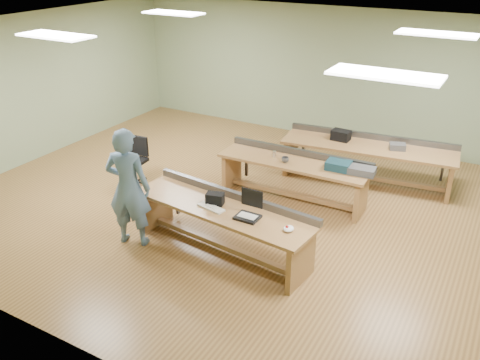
{
  "coord_description": "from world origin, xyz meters",
  "views": [
    {
      "loc": [
        3.8,
        -6.98,
        4.28
      ],
      "look_at": [
        0.2,
        -0.6,
        0.81
      ],
      "focal_mm": 38.0,
      "sensor_mm": 36.0,
      "label": 1
    }
  ],
  "objects_px": {
    "task_chair": "(135,167)",
    "mug": "(285,160)",
    "workbench_front": "(223,218)",
    "workbench_mid": "(294,171)",
    "workbench_back": "(368,154)",
    "parts_bin_teal": "(338,165)",
    "person": "(128,188)",
    "drinks_can": "(274,154)",
    "parts_bin_grey": "(362,171)",
    "laptop_base": "(247,217)",
    "camera_bag": "(215,199)"
  },
  "relations": [
    {
      "from": "workbench_front",
      "to": "parts_bin_grey",
      "type": "bearing_deg",
      "value": 62.42
    },
    {
      "from": "parts_bin_grey",
      "to": "mug",
      "type": "xyz_separation_m",
      "value": [
        -1.32,
        -0.18,
        -0.01
      ]
    },
    {
      "from": "parts_bin_grey",
      "to": "laptop_base",
      "type": "bearing_deg",
      "value": -112.81
    },
    {
      "from": "parts_bin_grey",
      "to": "mug",
      "type": "height_order",
      "value": "parts_bin_grey"
    },
    {
      "from": "drinks_can",
      "to": "task_chair",
      "type": "bearing_deg",
      "value": -161.21
    },
    {
      "from": "mug",
      "to": "workbench_mid",
      "type": "bearing_deg",
      "value": 53.15
    },
    {
      "from": "task_chair",
      "to": "drinks_can",
      "type": "height_order",
      "value": "task_chair"
    },
    {
      "from": "workbench_back",
      "to": "person",
      "type": "bearing_deg",
      "value": -128.76
    },
    {
      "from": "task_chair",
      "to": "workbench_back",
      "type": "bearing_deg",
      "value": 25.52
    },
    {
      "from": "workbench_back",
      "to": "task_chair",
      "type": "xyz_separation_m",
      "value": [
        -3.84,
        -2.27,
        -0.23
      ]
    },
    {
      "from": "workbench_back",
      "to": "camera_bag",
      "type": "xyz_separation_m",
      "value": [
        -1.29,
        -3.46,
        0.27
      ]
    },
    {
      "from": "workbench_mid",
      "to": "parts_bin_grey",
      "type": "relative_size",
      "value": 6.21
    },
    {
      "from": "workbench_front",
      "to": "workbench_mid",
      "type": "height_order",
      "value": "same"
    },
    {
      "from": "task_chair",
      "to": "parts_bin_grey",
      "type": "relative_size",
      "value": 2.09
    },
    {
      "from": "parts_bin_teal",
      "to": "mug",
      "type": "relative_size",
      "value": 3.22
    },
    {
      "from": "person",
      "to": "task_chair",
      "type": "distance_m",
      "value": 2.24
    },
    {
      "from": "camera_bag",
      "to": "task_chair",
      "type": "xyz_separation_m",
      "value": [
        -2.55,
        1.19,
        -0.5
      ]
    },
    {
      "from": "person",
      "to": "task_chair",
      "type": "bearing_deg",
      "value": -67.82
    },
    {
      "from": "workbench_back",
      "to": "drinks_can",
      "type": "height_order",
      "value": "same"
    },
    {
      "from": "task_chair",
      "to": "drinks_can",
      "type": "bearing_deg",
      "value": 13.69
    },
    {
      "from": "workbench_front",
      "to": "laptop_base",
      "type": "height_order",
      "value": "workbench_front"
    },
    {
      "from": "laptop_base",
      "to": "camera_bag",
      "type": "bearing_deg",
      "value": 167.46
    },
    {
      "from": "camera_bag",
      "to": "drinks_can",
      "type": "xyz_separation_m",
      "value": [
        -0.02,
        2.05,
        -0.03
      ]
    },
    {
      "from": "parts_bin_teal",
      "to": "task_chair",
      "type": "bearing_deg",
      "value": -166.31
    },
    {
      "from": "camera_bag",
      "to": "parts_bin_teal",
      "type": "distance_m",
      "value": 2.39
    },
    {
      "from": "workbench_front",
      "to": "camera_bag",
      "type": "distance_m",
      "value": 0.31
    },
    {
      "from": "workbench_mid",
      "to": "parts_bin_teal",
      "type": "bearing_deg",
      "value": 0.81
    },
    {
      "from": "parts_bin_teal",
      "to": "camera_bag",
      "type": "bearing_deg",
      "value": -119.03
    },
    {
      "from": "workbench_front",
      "to": "laptop_base",
      "type": "xyz_separation_m",
      "value": [
        0.48,
        -0.13,
        0.21
      ]
    },
    {
      "from": "camera_bag",
      "to": "mug",
      "type": "relative_size",
      "value": 2.03
    },
    {
      "from": "workbench_front",
      "to": "person",
      "type": "distance_m",
      "value": 1.48
    },
    {
      "from": "workbench_front",
      "to": "workbench_back",
      "type": "bearing_deg",
      "value": 78.14
    },
    {
      "from": "laptop_base",
      "to": "drinks_can",
      "type": "height_order",
      "value": "drinks_can"
    },
    {
      "from": "laptop_base",
      "to": "parts_bin_teal",
      "type": "relative_size",
      "value": 0.82
    },
    {
      "from": "person",
      "to": "mug",
      "type": "xyz_separation_m",
      "value": [
        1.46,
        2.42,
        -0.14
      ]
    },
    {
      "from": "laptop_base",
      "to": "task_chair",
      "type": "relative_size",
      "value": 0.36
    },
    {
      "from": "person",
      "to": "drinks_can",
      "type": "bearing_deg",
      "value": -131.41
    },
    {
      "from": "workbench_mid",
      "to": "drinks_can",
      "type": "relative_size",
      "value": 24.89
    },
    {
      "from": "workbench_back",
      "to": "task_chair",
      "type": "bearing_deg",
      "value": -155.91
    },
    {
      "from": "task_chair",
      "to": "mug",
      "type": "distance_m",
      "value": 2.93
    },
    {
      "from": "workbench_back",
      "to": "laptop_base",
      "type": "relative_size",
      "value": 9.97
    },
    {
      "from": "task_chair",
      "to": "mug",
      "type": "relative_size",
      "value": 7.21
    },
    {
      "from": "workbench_mid",
      "to": "parts_bin_grey",
      "type": "xyz_separation_m",
      "value": [
        1.2,
        0.03,
        0.26
      ]
    },
    {
      "from": "person",
      "to": "parts_bin_grey",
      "type": "relative_size",
      "value": 4.29
    },
    {
      "from": "workbench_front",
      "to": "parts_bin_teal",
      "type": "xyz_separation_m",
      "value": [
        1.02,
        2.1,
        0.26
      ]
    },
    {
      "from": "workbench_back",
      "to": "drinks_can",
      "type": "xyz_separation_m",
      "value": [
        -1.31,
        -1.41,
        0.24
      ]
    },
    {
      "from": "workbench_back",
      "to": "laptop_base",
      "type": "bearing_deg",
      "value": -106.99
    },
    {
      "from": "workbench_mid",
      "to": "drinks_can",
      "type": "height_order",
      "value": "same"
    },
    {
      "from": "workbench_front",
      "to": "workbench_mid",
      "type": "bearing_deg",
      "value": 90.37
    },
    {
      "from": "workbench_mid",
      "to": "drinks_can",
      "type": "distance_m",
      "value": 0.46
    }
  ]
}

